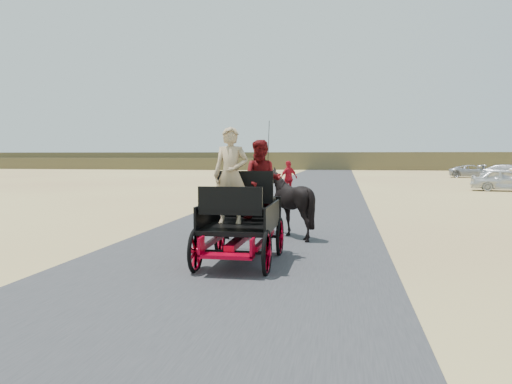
% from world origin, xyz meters
% --- Properties ---
extents(ground, '(140.00, 140.00, 0.00)m').
position_xyz_m(ground, '(0.00, 0.00, 0.00)').
color(ground, tan).
extents(road, '(6.00, 140.00, 0.01)m').
position_xyz_m(road, '(0.00, 0.00, 0.01)').
color(road, '#38383A').
rests_on(road, ground).
extents(ridge_far, '(140.00, 6.00, 2.40)m').
position_xyz_m(ridge_far, '(0.00, 62.00, 1.20)').
color(ridge_far, brown).
rests_on(ridge_far, ground).
extents(ridge_near, '(40.00, 4.00, 1.60)m').
position_xyz_m(ridge_near, '(-30.00, 58.00, 0.80)').
color(ridge_near, brown).
rests_on(ridge_near, ground).
extents(carriage, '(1.30, 2.40, 0.72)m').
position_xyz_m(carriage, '(0.21, 0.12, 0.36)').
color(carriage, black).
rests_on(carriage, ground).
extents(horse_left, '(0.91, 2.01, 1.70)m').
position_xyz_m(horse_left, '(-0.34, 3.12, 0.85)').
color(horse_left, black).
rests_on(horse_left, ground).
extents(horse_right, '(1.37, 1.54, 1.70)m').
position_xyz_m(horse_right, '(0.76, 3.12, 0.85)').
color(horse_right, black).
rests_on(horse_right, ground).
extents(driver_man, '(0.66, 0.43, 1.80)m').
position_xyz_m(driver_man, '(0.01, 0.17, 1.62)').
color(driver_man, tan).
rests_on(driver_man, carriage).
extents(passenger_woman, '(0.77, 0.60, 1.58)m').
position_xyz_m(passenger_woman, '(0.51, 0.72, 1.51)').
color(passenger_woman, '#660C0F').
rests_on(passenger_woman, carriage).
extents(pedestrian, '(1.02, 1.00, 1.73)m').
position_xyz_m(pedestrian, '(-0.62, 15.58, 0.86)').
color(pedestrian, red).
rests_on(pedestrian, ground).
extents(car_a, '(3.80, 1.99, 1.23)m').
position_xyz_m(car_a, '(10.92, 20.78, 0.62)').
color(car_a, silver).
rests_on(car_a, ground).
extents(car_c, '(4.75, 3.71, 1.29)m').
position_xyz_m(car_c, '(14.47, 31.57, 0.64)').
color(car_c, '#B2B2B7').
rests_on(car_c, ground).
extents(car_d, '(4.25, 2.42, 1.12)m').
position_xyz_m(car_d, '(13.35, 38.25, 0.56)').
color(car_d, '#B2B2B7').
rests_on(car_d, ground).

